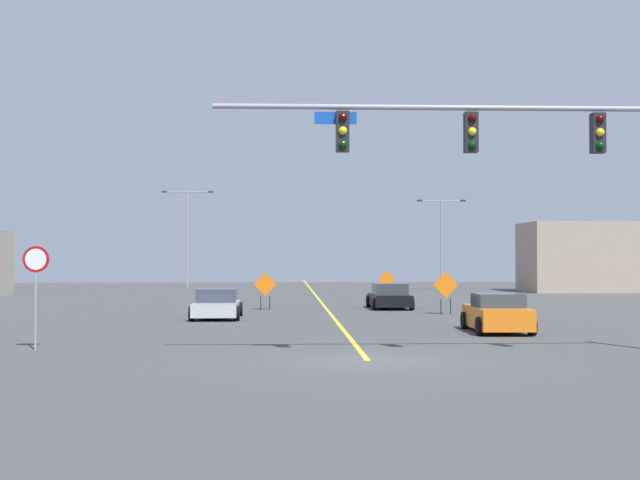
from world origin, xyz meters
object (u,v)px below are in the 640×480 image
object	(u,v)px
construction_sign_median_far	(446,287)
construction_sign_left_shoulder	(387,281)
street_lamp_near_left	(441,235)
car_black_approaching	(389,297)
car_silver_mid	(217,305)
car_orange_distant	(497,314)
construction_sign_left_lane	(265,286)
traffic_signal_assembly	(543,152)
street_lamp_mid_left	(187,229)
stop_sign	(36,277)

from	to	relation	value
construction_sign_median_far	construction_sign_left_shoulder	xyz separation A→B (m)	(-0.84, 16.29, -0.12)
street_lamp_near_left	construction_sign_median_far	size ratio (longest dim) A/B	3.74
construction_sign_median_far	construction_sign_left_shoulder	world-z (taller)	construction_sign_median_far
construction_sign_median_far	construction_sign_left_shoulder	distance (m)	16.31
construction_sign_left_shoulder	car_black_approaching	world-z (taller)	construction_sign_left_shoulder
construction_sign_left_shoulder	construction_sign_median_far	bearing A→B (deg)	-87.05
car_silver_mid	car_orange_distant	distance (m)	12.87
construction_sign_left_lane	construction_sign_median_far	distance (m)	9.34
traffic_signal_assembly	car_orange_distant	xyz separation A→B (m)	(0.83, 8.22, -4.79)
traffic_signal_assembly	street_lamp_mid_left	xyz separation A→B (m)	(-15.47, 53.83, -0.24)
construction_sign_median_far	car_silver_mid	size ratio (longest dim) A/B	0.47
car_black_approaching	construction_sign_median_far	bearing A→B (deg)	-65.69
construction_sign_left_lane	car_black_approaching	world-z (taller)	construction_sign_left_lane
construction_sign_left_shoulder	car_black_approaching	xyz separation A→B (m)	(-1.25, -11.66, -0.54)
street_lamp_near_left	construction_sign_left_lane	distance (m)	28.62
stop_sign	car_black_approaching	size ratio (longest dim) A/B	0.73
car_silver_mid	car_black_approaching	distance (m)	10.87
street_lamp_mid_left	construction_sign_left_lane	distance (m)	33.50
street_lamp_mid_left	construction_sign_left_lane	world-z (taller)	street_lamp_mid_left
construction_sign_median_far	car_silver_mid	world-z (taller)	construction_sign_median_far
car_silver_mid	car_black_approaching	bearing A→B (deg)	38.97
car_silver_mid	stop_sign	bearing A→B (deg)	-108.26
street_lamp_mid_left	car_orange_distant	world-z (taller)	street_lamp_mid_left
construction_sign_left_lane	stop_sign	bearing A→B (deg)	-108.33
street_lamp_near_left	car_orange_distant	bearing A→B (deg)	-97.57
street_lamp_near_left	construction_sign_median_far	distance (m)	29.26
traffic_signal_assembly	car_silver_mid	distance (m)	18.97
construction_sign_left_lane	traffic_signal_assembly	bearing A→B (deg)	-70.12
construction_sign_left_lane	construction_sign_left_shoulder	xyz separation A→B (m)	(7.73, 12.58, -0.05)
street_lamp_mid_left	car_silver_mid	size ratio (longest dim) A/B	2.05
stop_sign	car_black_approaching	world-z (taller)	stop_sign
traffic_signal_assembly	construction_sign_left_shoulder	bearing A→B (deg)	90.06
street_lamp_mid_left	car_orange_distant	size ratio (longest dim) A/B	2.16
stop_sign	car_orange_distant	world-z (taller)	stop_sign
stop_sign	street_lamp_mid_left	size ratio (longest dim) A/B	0.34
traffic_signal_assembly	construction_sign_median_far	world-z (taller)	traffic_signal_assembly
stop_sign	car_silver_mid	world-z (taller)	stop_sign
street_lamp_mid_left	construction_sign_left_lane	bearing A→B (deg)	-76.61
traffic_signal_assembly	construction_sign_left_lane	world-z (taller)	traffic_signal_assembly
street_lamp_near_left	construction_sign_left_lane	bearing A→B (deg)	-118.74
traffic_signal_assembly	street_lamp_mid_left	bearing A→B (deg)	106.03
construction_sign_left_lane	construction_sign_left_shoulder	world-z (taller)	construction_sign_left_lane
street_lamp_mid_left	construction_sign_left_lane	size ratio (longest dim) A/B	4.59
construction_sign_left_shoulder	car_silver_mid	distance (m)	20.90
stop_sign	construction_sign_left_shoulder	size ratio (longest dim) A/B	1.65
street_lamp_near_left	car_orange_distant	size ratio (longest dim) A/B	1.86
construction_sign_median_far	car_black_approaching	size ratio (longest dim) A/B	0.49
construction_sign_left_lane	construction_sign_left_shoulder	distance (m)	14.76
traffic_signal_assembly	construction_sign_median_far	distance (m)	18.26
street_lamp_near_left	construction_sign_median_far	world-z (taller)	street_lamp_near_left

